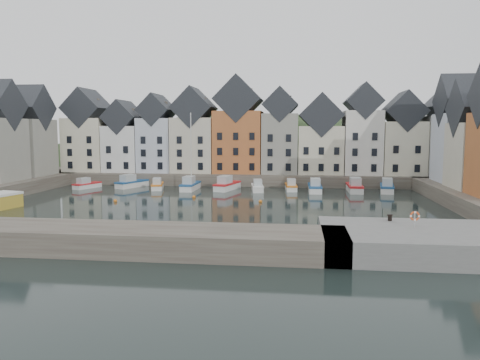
% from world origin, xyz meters
% --- Properties ---
extents(ground, '(260.00, 260.00, 0.00)m').
position_xyz_m(ground, '(0.00, 0.00, 0.00)').
color(ground, black).
rests_on(ground, ground).
extents(far_quay, '(90.00, 16.00, 2.00)m').
position_xyz_m(far_quay, '(0.00, 30.00, 1.00)').
color(far_quay, '#463D36').
rests_on(far_quay, ground).
extents(near_quay, '(18.00, 10.00, 2.00)m').
position_xyz_m(near_quay, '(22.00, -20.00, 1.00)').
color(near_quay, '#60605E').
rests_on(near_quay, ground).
extents(near_wall, '(50.00, 6.00, 2.00)m').
position_xyz_m(near_wall, '(-10.00, -22.00, 1.00)').
color(near_wall, '#463D36').
rests_on(near_wall, ground).
extents(hillside, '(153.60, 70.40, 64.00)m').
position_xyz_m(hillside, '(0.02, 56.00, -17.96)').
color(hillside, '#23371B').
rests_on(hillside, ground).
extents(far_terrace, '(72.37, 8.16, 17.78)m').
position_xyz_m(far_terrace, '(3.21, 28.00, 8.88)').
color(far_terrace, beige).
rests_on(far_terrace, far_quay).
extents(left_terrace, '(7.65, 17.00, 15.69)m').
position_xyz_m(left_terrace, '(-36.00, 13.50, 8.88)').
color(left_terrace, gray).
rests_on(left_terrace, left_quay).
extents(mooring_buoys, '(20.50, 5.50, 0.50)m').
position_xyz_m(mooring_buoys, '(-4.00, 5.33, 0.15)').
color(mooring_buoys, orange).
rests_on(mooring_buoys, ground).
extents(boat_a, '(3.41, 5.59, 2.05)m').
position_xyz_m(boat_a, '(-24.65, 16.82, 0.61)').
color(boat_a, silver).
rests_on(boat_a, ground).
extents(boat_b, '(4.42, 6.85, 2.52)m').
position_xyz_m(boat_b, '(-17.53, 18.99, 0.75)').
color(boat_b, silver).
rests_on(boat_b, ground).
extents(boat_c, '(2.96, 5.88, 2.16)m').
position_xyz_m(boat_c, '(-12.29, 17.13, 0.64)').
color(boat_c, silver).
rests_on(boat_c, ground).
extents(boat_d, '(2.24, 6.83, 12.97)m').
position_xyz_m(boat_d, '(-6.61, 16.84, 0.84)').
color(boat_d, silver).
rests_on(boat_d, ground).
extents(boat_e, '(3.88, 7.33, 2.69)m').
position_xyz_m(boat_e, '(-0.59, 17.64, 0.80)').
color(boat_e, silver).
rests_on(boat_e, ground).
extents(boat_f, '(2.55, 5.88, 2.18)m').
position_xyz_m(boat_f, '(4.56, 16.90, 0.65)').
color(boat_f, silver).
rests_on(boat_f, ground).
extents(boat_g, '(2.21, 5.74, 2.16)m').
position_xyz_m(boat_g, '(9.98, 18.53, 0.64)').
color(boat_g, silver).
rests_on(boat_g, ground).
extents(boat_h, '(2.11, 6.59, 2.52)m').
position_xyz_m(boat_h, '(13.82, 16.87, 0.75)').
color(boat_h, silver).
rests_on(boat_h, ground).
extents(boat_i, '(2.15, 6.92, 2.66)m').
position_xyz_m(boat_i, '(20.14, 17.66, 0.79)').
color(boat_i, silver).
rests_on(boat_i, ground).
extents(boat_j, '(3.05, 6.84, 2.54)m').
position_xyz_m(boat_j, '(25.27, 18.12, 0.76)').
color(boat_j, silver).
rests_on(boat_j, ground).
extents(mooring_bollard, '(0.48, 0.48, 0.56)m').
position_xyz_m(mooring_bollard, '(19.14, -16.50, 2.31)').
color(mooring_bollard, black).
rests_on(mooring_bollard, near_quay).
extents(life_ring_post, '(0.80, 0.17, 1.30)m').
position_xyz_m(life_ring_post, '(20.67, -18.85, 2.86)').
color(life_ring_post, gray).
rests_on(life_ring_post, near_quay).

